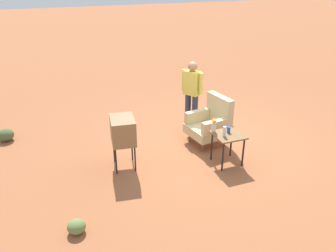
{
  "coord_description": "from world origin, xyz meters",
  "views": [
    {
      "loc": [
        6.09,
        -3.28,
        3.57
      ],
      "look_at": [
        0.26,
        -1.02,
        0.65
      ],
      "focal_mm": 36.52,
      "sensor_mm": 36.0,
      "label": 1
    }
  ],
  "objects": [
    {
      "name": "ground_plane",
      "position": [
        0.0,
        0.0,
        0.0
      ],
      "size": [
        60.0,
        60.0,
        0.0
      ],
      "primitive_type": "plane",
      "color": "#A05B38"
    },
    {
      "name": "shrub_far",
      "position": [
        1.95,
        -3.12,
        0.11
      ],
      "size": [
        0.27,
        0.27,
        0.21
      ],
      "primitive_type": "ellipsoid",
      "color": "olive",
      "rests_on": "ground"
    },
    {
      "name": "soda_can_blue",
      "position": [
        0.95,
        -0.02,
        0.7
      ],
      "size": [
        0.07,
        0.07,
        0.12
      ],
      "primitive_type": "cylinder",
      "color": "blue",
      "rests_on": "side_table"
    },
    {
      "name": "flower_vase",
      "position": [
        0.8,
        -0.27,
        0.79
      ],
      "size": [
        0.15,
        0.1,
        0.27
      ],
      "color": "silver",
      "rests_on": "side_table"
    },
    {
      "name": "side_table",
      "position": [
        1.01,
        -0.06,
        0.54
      ],
      "size": [
        0.56,
        0.56,
        0.64
      ],
      "color": "black",
      "rests_on": "ground"
    },
    {
      "name": "armchair",
      "position": [
        0.1,
        0.05,
        0.5
      ],
      "size": [
        0.87,
        0.88,
        1.06
      ],
      "color": "brown",
      "rests_on": "ground"
    },
    {
      "name": "tv_on_stand",
      "position": [
        0.41,
        -1.98,
        0.78
      ],
      "size": [
        0.66,
        0.52,
        1.03
      ],
      "color": "black",
      "rests_on": "ground"
    },
    {
      "name": "person_standing",
      "position": [
        -0.75,
        -0.03,
        0.94
      ],
      "size": [
        0.5,
        0.37,
        1.64
      ],
      "color": "#2D3347",
      "rests_on": "ground"
    },
    {
      "name": "bottle_short_clear",
      "position": [
        1.05,
        -0.18,
        0.74
      ],
      "size": [
        0.06,
        0.06,
        0.2
      ],
      "primitive_type": "cylinder",
      "color": "silver",
      "rests_on": "side_table"
    },
    {
      "name": "shrub_mid",
      "position": [
        -1.63,
        -4.2,
        0.14
      ],
      "size": [
        0.35,
        0.35,
        0.27
      ],
      "primitive_type": "ellipsoid",
      "color": "#475B33",
      "rests_on": "ground"
    }
  ]
}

